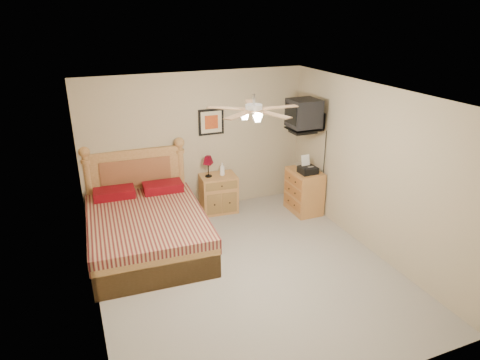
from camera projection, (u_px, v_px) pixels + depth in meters
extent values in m
plane|color=gray|center=(246.00, 271.00, 6.07)|extent=(4.50, 4.50, 0.00)
cube|color=white|center=(247.00, 95.00, 5.14)|extent=(4.00, 4.50, 0.04)
cube|color=tan|center=(197.00, 144.00, 7.54)|extent=(4.00, 0.04, 2.50)
cube|color=tan|center=(349.00, 286.00, 3.67)|extent=(4.00, 0.04, 2.50)
cube|color=tan|center=(86.00, 216.00, 4.90)|extent=(0.04, 4.50, 2.50)
cube|color=tan|center=(371.00, 170.00, 6.31)|extent=(0.04, 4.50, 2.50)
cube|color=tan|center=(218.00, 193.00, 7.77)|extent=(0.67, 0.53, 0.69)
imported|color=white|center=(222.00, 169.00, 7.61)|extent=(0.09, 0.09, 0.23)
cube|color=black|center=(211.00, 122.00, 7.48)|extent=(0.46, 0.04, 0.46)
cube|color=#BC823F|center=(304.00, 191.00, 7.73)|extent=(0.47, 0.67, 0.79)
imported|color=beige|center=(297.00, 167.00, 7.72)|extent=(0.30, 0.35, 0.03)
imported|color=tan|center=(297.00, 166.00, 7.71)|extent=(0.22, 0.29, 0.02)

